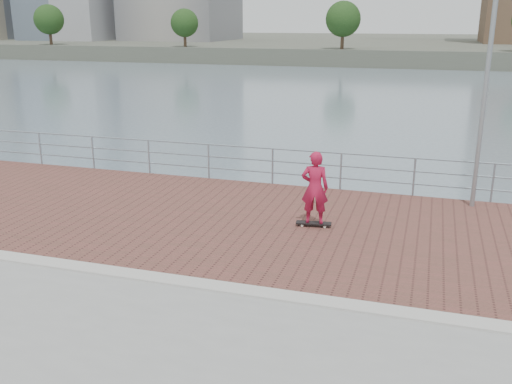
% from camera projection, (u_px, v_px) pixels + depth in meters
% --- Properties ---
extents(water, '(400.00, 400.00, 0.00)m').
position_uv_depth(water, '(226.00, 382.00, 11.13)').
color(water, slate).
rests_on(water, ground).
extents(brick_lane, '(40.00, 6.80, 0.02)m').
position_uv_depth(brick_lane, '(275.00, 224.00, 13.83)').
color(brick_lane, brown).
rests_on(brick_lane, seawall).
extents(curb, '(40.00, 0.40, 0.06)m').
position_uv_depth(curb, '(224.00, 288.00, 10.54)').
color(curb, '#B7B5AD').
rests_on(curb, seawall).
extents(far_shore, '(320.00, 95.00, 2.50)m').
position_uv_depth(far_shore, '(421.00, 45.00, 122.70)').
color(far_shore, '#4C5142').
rests_on(far_shore, ground).
extents(guardrail, '(39.06, 0.06, 1.13)m').
position_uv_depth(guardrail, '(306.00, 164.00, 16.74)').
color(guardrail, '#8C9EA8').
rests_on(guardrail, brick_lane).
extents(street_lamp, '(0.44, 1.29, 6.09)m').
position_uv_depth(street_lamp, '(493.00, 39.00, 13.51)').
color(street_lamp, gray).
rests_on(street_lamp, brick_lane).
extents(skateboard, '(0.87, 0.33, 0.10)m').
position_uv_depth(skateboard, '(314.00, 223.00, 13.66)').
color(skateboard, black).
rests_on(skateboard, brick_lane).
extents(skateboarder, '(0.69, 0.50, 1.76)m').
position_uv_depth(skateboarder, '(315.00, 188.00, 13.40)').
color(skateboarder, '#AE173A').
rests_on(skateboarder, skateboard).
extents(shoreline_trees, '(109.53, 5.08, 6.78)m').
position_uv_depth(shoreline_trees, '(326.00, 21.00, 83.12)').
color(shoreline_trees, '#473323').
rests_on(shoreline_trees, far_shore).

